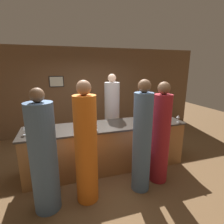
# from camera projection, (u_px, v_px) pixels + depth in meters

# --- Properties ---
(ground_plane) EXTENTS (14.00, 14.00, 0.00)m
(ground_plane) POSITION_uv_depth(u_px,v_px,m) (107.00, 167.00, 3.94)
(ground_plane) COLOR brown
(back_wall) EXTENTS (8.00, 0.08, 2.80)m
(back_wall) POSITION_uv_depth(u_px,v_px,m) (87.00, 91.00, 5.82)
(back_wall) COLOR brown
(back_wall) RESTS_ON ground_plane
(bar_counter) EXTENTS (3.42, 0.80, 0.99)m
(bar_counter) POSITION_uv_depth(u_px,v_px,m) (107.00, 146.00, 3.82)
(bar_counter) COLOR #996638
(bar_counter) RESTS_ON ground_plane
(bartender) EXTENTS (0.38, 0.38, 2.02)m
(bartender) POSITION_uv_depth(u_px,v_px,m) (112.00, 116.00, 4.54)
(bartender) COLOR #B2B2B7
(bartender) RESTS_ON ground_plane
(guest_0) EXTENTS (0.32, 0.32, 1.99)m
(guest_0) POSITION_uv_depth(u_px,v_px,m) (142.00, 141.00, 3.02)
(guest_0) COLOR #4C6B93
(guest_0) RESTS_ON ground_plane
(guest_1) EXTENTS (0.40, 0.40, 1.91)m
(guest_1) POSITION_uv_depth(u_px,v_px,m) (44.00, 157.00, 2.58)
(guest_1) COLOR #4C6B93
(guest_1) RESTS_ON ground_plane
(guest_2) EXTENTS (0.36, 0.36, 2.00)m
(guest_2) POSITION_uv_depth(u_px,v_px,m) (86.00, 148.00, 2.76)
(guest_2) COLOR orange
(guest_2) RESTS_ON ground_plane
(guest_3) EXTENTS (0.34, 0.34, 1.94)m
(guest_3) POSITION_uv_depth(u_px,v_px,m) (161.00, 137.00, 3.28)
(guest_3) COLOR maroon
(guest_3) RESTS_ON ground_plane
(wine_bottle_0) EXTENTS (0.07, 0.07, 0.31)m
(wine_bottle_0) POSITION_uv_depth(u_px,v_px,m) (78.00, 118.00, 3.81)
(wine_bottle_0) COLOR black
(wine_bottle_0) RESTS_ON bar_counter
(ice_bucket) EXTENTS (0.16, 0.16, 0.22)m
(ice_bucket) POSITION_uv_depth(u_px,v_px,m) (148.00, 114.00, 4.11)
(ice_bucket) COLOR silver
(ice_bucket) RESTS_ON bar_counter
(wine_glass_0) EXTENTS (0.08, 0.08, 0.15)m
(wine_glass_0) POSITION_uv_depth(u_px,v_px,m) (160.00, 116.00, 3.99)
(wine_glass_0) COLOR silver
(wine_glass_0) RESTS_ON bar_counter
(wine_glass_1) EXTENTS (0.07, 0.07, 0.17)m
(wine_glass_1) POSITION_uv_depth(u_px,v_px,m) (96.00, 124.00, 3.36)
(wine_glass_1) COLOR silver
(wine_glass_1) RESTS_ON bar_counter
(wine_glass_2) EXTENTS (0.07, 0.07, 0.18)m
(wine_glass_2) POSITION_uv_depth(u_px,v_px,m) (81.00, 121.00, 3.52)
(wine_glass_2) COLOR silver
(wine_glass_2) RESTS_ON bar_counter
(wine_glass_3) EXTENTS (0.08, 0.08, 0.16)m
(wine_glass_3) POSITION_uv_depth(u_px,v_px,m) (24.00, 128.00, 3.12)
(wine_glass_3) COLOR silver
(wine_glass_3) RESTS_ON bar_counter
(wine_glass_4) EXTENTS (0.07, 0.07, 0.18)m
(wine_glass_4) POSITION_uv_depth(u_px,v_px,m) (39.00, 130.00, 3.01)
(wine_glass_4) COLOR silver
(wine_glass_4) RESTS_ON bar_counter
(wine_glass_5) EXTENTS (0.07, 0.07, 0.15)m
(wine_glass_5) POSITION_uv_depth(u_px,v_px,m) (159.00, 118.00, 3.81)
(wine_glass_5) COLOR silver
(wine_glass_5) RESTS_ON bar_counter
(wine_glass_6) EXTENTS (0.08, 0.08, 0.16)m
(wine_glass_6) POSITION_uv_depth(u_px,v_px,m) (178.00, 117.00, 3.86)
(wine_glass_6) COLOR silver
(wine_glass_6) RESTS_ON bar_counter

